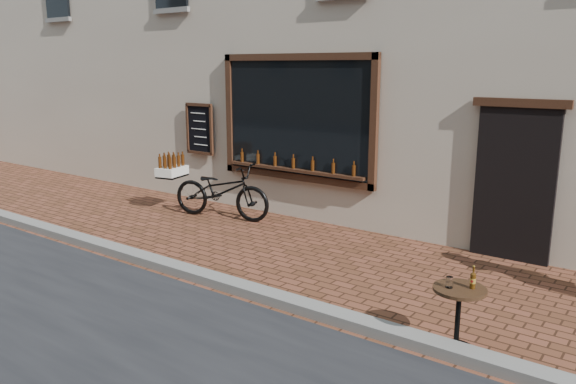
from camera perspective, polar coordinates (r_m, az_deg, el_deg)
The scene contains 4 objects.
ground at distance 6.73m, azimuth -3.05°, elevation -11.52°, with size 90.00×90.00×0.00m, color #532D1A.
kerb at distance 6.85m, azimuth -1.98°, elevation -10.52°, with size 90.00×0.25×0.12m, color slate.
cargo_bicycle at distance 10.39m, azimuth -6.97°, elevation 0.20°, with size 2.33×1.08×1.10m.
bistro_table at distance 5.82m, azimuth 16.97°, elevation -11.01°, with size 0.52×0.52×0.88m.
Camera 1 is at (3.90, -4.74, 2.76)m, focal length 35.00 mm.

